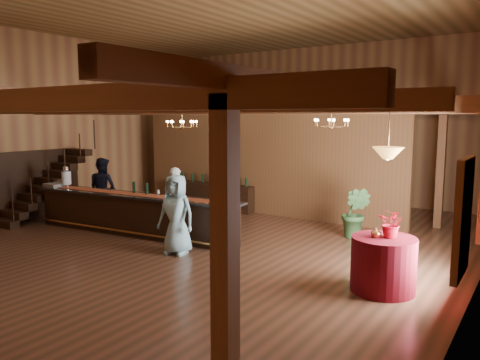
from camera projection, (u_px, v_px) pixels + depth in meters
The scene contains 27 objects.
floor at pixel (206, 239), 11.53m from camera, with size 14.00×14.00×0.00m, color brown.
ceiling at pixel (204, 8), 10.79m from camera, with size 14.00×14.00×0.00m, color olive.
wall_back at pixel (324, 124), 16.93m from camera, with size 12.00×0.10×5.50m, color olive.
wall_left at pixel (52, 125), 14.45m from camera, with size 0.10×14.00×5.50m, color olive.
beam_grid at pixel (217, 107), 11.51m from camera, with size 11.90×13.90×0.39m.
support_posts at pixel (192, 177), 10.90m from camera, with size 9.20×10.20×3.20m.
partition_wall at pixel (262, 164), 14.48m from camera, with size 9.00×0.18×3.10m, color brown.
window_right_front at pixel (464, 218), 6.73m from camera, with size 0.12×1.05×1.75m, color white.
staircase at pixel (44, 185), 13.78m from camera, with size 1.00×2.80×2.00m.
backroom_boxes at pixel (297, 189), 16.16m from camera, with size 4.10×0.60×1.10m.
tasting_bar at pixel (134, 214), 12.02m from camera, with size 6.26×1.36×1.05m.
beverage_dispenser at pixel (66, 177), 13.12m from camera, with size 0.26×0.26×0.60m.
glass_rack_tray at pixel (56, 185), 13.21m from camera, with size 0.50×0.50×0.10m, color gray.
raffle_drum at pixel (228, 197), 10.55m from camera, with size 0.34×0.24×0.30m.
bar_bottle_0 at pixel (134, 188), 12.07m from camera, with size 0.07×0.07×0.30m, color black.
bar_bottle_1 at pixel (147, 189), 11.87m from camera, with size 0.07×0.07×0.30m, color black.
backbar_shelf at pixel (213, 196), 15.33m from camera, with size 2.97×0.46×0.84m, color black.
round_table at pixel (383, 264), 8.05m from camera, with size 1.10×1.10×0.95m, color #650C0C.
chandelier_left at pixel (182, 124), 12.30m from camera, with size 0.80×0.80×0.54m.
chandelier_right at pixel (331, 123), 10.35m from camera, with size 0.80×0.80×0.48m.
pendant_lamp at pixel (388, 153), 7.79m from camera, with size 0.52×0.52×0.90m.
bartender at pixel (176, 200), 12.20m from camera, with size 0.62×0.41×1.71m, color silver.
staff_second at pixel (103, 188), 13.87m from camera, with size 0.88×0.68×1.81m, color black.
guest at pixel (176, 214), 10.22m from camera, with size 0.86×0.56×1.76m, color #90C1CB.
floor_plant at pixel (356, 213), 11.59m from camera, with size 0.71×0.57×1.28m, color #2F5227.
table_flowers at pixel (392, 224), 7.94m from camera, with size 0.45×0.39×0.50m, color #A2091C.
table_vase at pixel (376, 229), 7.96m from camera, with size 0.14×0.14×0.29m, color #C48B49.
Camera 1 is at (6.92, -8.88, 3.00)m, focal length 35.00 mm.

